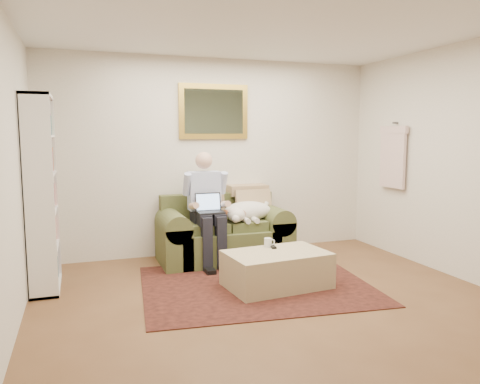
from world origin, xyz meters
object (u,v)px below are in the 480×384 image
laptop (209,207)px  coffee_mug (268,243)px  ottoman (277,270)px  seated_man (208,209)px  sofa (224,238)px  bookshelf (41,193)px  sleeping_dog (248,211)px

laptop → coffee_mug: 0.95m
ottoman → coffee_mug: size_ratio=10.39×
seated_man → laptop: size_ratio=4.33×
sofa → bookshelf: (-2.09, -0.45, 0.72)m
laptop → bookshelf: (-1.85, -0.23, 0.27)m
seated_man → sleeping_dog: seated_man is taller
sofa → laptop: laptop is taller
sofa → coffee_mug: size_ratio=16.45×
ottoman → bookshelf: bookshelf is taller
sofa → bookshelf: size_ratio=0.82×
sofa → coffee_mug: (0.20, -1.00, 0.14)m
sofa → laptop: size_ratio=5.15×
sofa → ottoman: 1.25m
coffee_mug → seated_man: bearing=117.8°
seated_man → coffee_mug: size_ratio=13.84×
sleeping_dog → ottoman: sleeping_dog is taller
seated_man → bookshelf: bookshelf is taller
sofa → laptop: (-0.25, -0.21, 0.44)m
laptop → sleeping_dog: 0.57m
seated_man → ottoman: bearing=-67.2°
seated_man → ottoman: seated_man is taller
seated_man → ottoman: 1.27m
seated_man → coffee_mug: bearing=-62.2°
sleeping_dog → bookshelf: bearing=-171.3°
bookshelf → sleeping_dog: bearing=8.7°
sofa → sleeping_dog: bearing=-15.7°
sofa → sleeping_dog: (0.30, -0.08, 0.35)m
sofa → coffee_mug: 1.03m
seated_man → sleeping_dog: size_ratio=2.04×
sleeping_dog → ottoman: bearing=-94.5°
sofa → ottoman: sofa is taller
sleeping_dog → bookshelf: 2.45m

